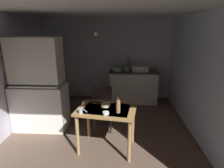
{
  "coord_description": "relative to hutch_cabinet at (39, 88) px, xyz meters",
  "views": [
    {
      "loc": [
        0.39,
        -3.44,
        2.07
      ],
      "look_at": [
        0.21,
        0.12,
        0.98
      ],
      "focal_mm": 29.64,
      "sensor_mm": 36.0,
      "label": 1
    }
  ],
  "objects": [
    {
      "name": "mixing_bowl_counter",
      "position": [
        1.56,
        1.54,
        0.06
      ],
      "size": [
        0.25,
        0.25,
        0.08
      ],
      "primitive_type": "cylinder",
      "color": "#ADD1C1",
      "rests_on": "counter_cabinet"
    },
    {
      "name": "ground_plane",
      "position": [
        1.29,
        -0.07,
        -0.89
      ],
      "size": [
        4.96,
        4.96,
        0.0
      ],
      "primitive_type": "plane",
      "color": "brown"
    },
    {
      "name": "teaspoon_near_bowl",
      "position": [
        1.21,
        -0.43,
        -0.12
      ],
      "size": [
        0.14,
        0.02,
        0.0
      ],
      "primitive_type": "cube",
      "rotation": [
        0.0,
        0.0,
        6.25
      ],
      "color": "beige",
      "rests_on": "dining_table"
    },
    {
      "name": "counter_cabinet",
      "position": [
        2.03,
        1.59,
        -0.44
      ],
      "size": [
        1.35,
        0.64,
        0.91
      ],
      "color": "silver",
      "rests_on": "ground"
    },
    {
      "name": "stoneware_crock",
      "position": [
        1.83,
        1.56,
        0.08
      ],
      "size": [
        0.13,
        0.13,
        0.12
      ],
      "primitive_type": "cylinder",
      "color": "beige",
      "rests_on": "counter_cabinet"
    },
    {
      "name": "teacup_mint",
      "position": [
        1.02,
        -0.52,
        -0.1
      ],
      "size": [
        0.07,
        0.07,
        0.06
      ],
      "primitive_type": "cylinder",
      "color": "beige",
      "rests_on": "dining_table"
    },
    {
      "name": "hand_pump",
      "position": [
        1.87,
        1.64,
        0.19
      ],
      "size": [
        0.05,
        0.27,
        0.39
      ],
      "color": "#232328",
      "rests_on": "counter_cabinet"
    },
    {
      "name": "soup_bowl_small",
      "position": [
        1.41,
        -0.55,
        -0.1
      ],
      "size": [
        0.17,
        0.17,
        0.05
      ],
      "primitive_type": "cylinder",
      "color": "beige",
      "rests_on": "dining_table"
    },
    {
      "name": "table_knife",
      "position": [
        1.08,
        -0.74,
        -0.12
      ],
      "size": [
        0.14,
        0.17,
        0.0
      ],
      "primitive_type": "cube",
      "rotation": [
        0.0,
        0.0,
        2.23
      ],
      "color": "silver",
      "rests_on": "dining_table"
    },
    {
      "name": "glass_bottle",
      "position": [
        1.64,
        -0.8,
        -0.01
      ],
      "size": [
        0.07,
        0.07,
        0.28
      ],
      "color": "olive",
      "rests_on": "dining_table"
    },
    {
      "name": "sink_basin",
      "position": [
        2.2,
        1.59,
        0.09
      ],
      "size": [
        0.44,
        0.34,
        0.15
      ],
      "color": "white",
      "rests_on": "counter_cabinet"
    },
    {
      "name": "ceiling_slab",
      "position": [
        1.29,
        -0.07,
        1.52
      ],
      "size": [
        3.78,
        4.06,
        0.1
      ],
      "primitive_type": "cube",
      "color": "silver"
    },
    {
      "name": "dining_table",
      "position": [
        1.44,
        -0.66,
        -0.25
      ],
      "size": [
        1.07,
        0.82,
        0.76
      ],
      "color": "#9D7443",
      "rests_on": "ground"
    },
    {
      "name": "hutch_cabinet",
      "position": [
        0.0,
        0.0,
        0.0
      ],
      "size": [
        1.06,
        0.57,
        1.91
      ],
      "color": "silver",
      "rests_on": "ground"
    },
    {
      "name": "mug_dark",
      "position": [
        1.04,
        -0.86,
        -0.09
      ],
      "size": [
        0.07,
        0.07,
        0.08
      ],
      "primitive_type": "cylinder",
      "color": "#9EB2C6",
      "rests_on": "dining_table"
    },
    {
      "name": "pendant_bulb",
      "position": [
        1.18,
        0.21,
        1.06
      ],
      "size": [
        0.08,
        0.08,
        0.08
      ],
      "primitive_type": "sphere",
      "color": "#F9EFCC"
    },
    {
      "name": "wall_back",
      "position": [
        1.29,
        1.96,
        0.29
      ],
      "size": [
        3.78,
        0.1,
        2.36
      ],
      "primitive_type": "cube",
      "color": "silver",
      "rests_on": "ground"
    },
    {
      "name": "chair_far_side",
      "position": [
        1.31,
        -0.1,
        -0.37
      ],
      "size": [
        0.42,
        0.42,
        1.01
      ],
      "color": "black",
      "rests_on": "ground"
    },
    {
      "name": "serving_bowl_wide",
      "position": [
        1.45,
        -0.87,
        -0.11
      ],
      "size": [
        0.1,
        0.1,
        0.04
      ],
      "primitive_type": "cylinder",
      "color": "white",
      "rests_on": "dining_table"
    },
    {
      "name": "wall_right",
      "position": [
        3.18,
        -0.07,
        0.29
      ],
      "size": [
        0.1,
        4.06,
        2.36
      ],
      "primitive_type": "cube",
      "color": "silver",
      "rests_on": "ground"
    },
    {
      "name": "wall_left",
      "position": [
        -0.6,
        -0.07,
        0.29
      ],
      "size": [
        0.1,
        4.06,
        2.36
      ],
      "primitive_type": "cube",
      "color": "silver",
      "rests_on": "ground"
    }
  ]
}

